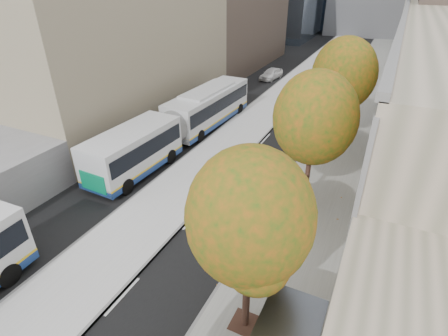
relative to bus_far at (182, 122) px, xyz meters
The scene contains 7 objects.
bus_platform 9.40m from the bus_far, 66.70° to the left, with size 4.25×150.00×0.15m, color #BCBCBC.
sidewalk 14.53m from the bus_far, 36.09° to the left, with size 4.75×150.00×0.08m, color gray.
tree_c 17.85m from the bus_far, 50.48° to the right, with size 4.20×4.20×7.28m.
tree_d 12.58m from the bus_far, 22.00° to the right, with size 4.40×4.40×7.60m.
tree_e 12.65m from the bus_far, 22.01° to the left, with size 4.60×4.60×7.92m.
bus_far is the anchor object (origin of this frame).
distant_car 21.40m from the bus_far, 89.49° to the left, with size 1.67×4.15×1.41m, color silver.
Camera 1 is at (6.73, 4.58, 12.07)m, focal length 28.00 mm.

